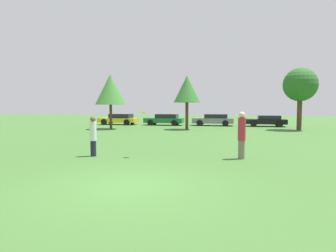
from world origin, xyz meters
name	(u,v)px	position (x,y,z in m)	size (l,w,h in m)	color
ground_plane	(129,186)	(0.00, 0.00, 0.00)	(120.00, 120.00, 0.00)	#3D6B2D
person_thrower	(93,136)	(-3.11, 4.31, 0.91)	(0.29, 0.29, 1.76)	#191E33
person_catcher	(242,135)	(3.28, 4.91, 1.03)	(0.32, 0.32, 1.98)	#726651
frisbee	(143,112)	(-0.89, 4.58, 1.94)	(0.25, 0.23, 0.14)	yellow
tree_0	(110,90)	(-8.16, 18.63, 3.76)	(2.88, 2.88, 5.22)	#473323
tree_1	(187,89)	(-0.97, 19.52, 3.75)	(2.49, 2.49, 5.03)	#473323
tree_2	(300,85)	(9.20, 20.84, 4.09)	(3.03, 3.03, 5.66)	#473323
parked_car_yellow	(119,119)	(-9.75, 25.05, 0.67)	(4.61, 2.23, 1.27)	gold
parked_car_green	(165,119)	(-4.25, 25.05, 0.67)	(4.50, 2.03, 1.28)	#196633
parked_car_grey	(214,120)	(1.30, 25.32, 0.69)	(4.57, 2.15, 1.29)	slate
parked_car_black	(267,121)	(6.92, 25.17, 0.64)	(4.25, 2.18, 1.19)	black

